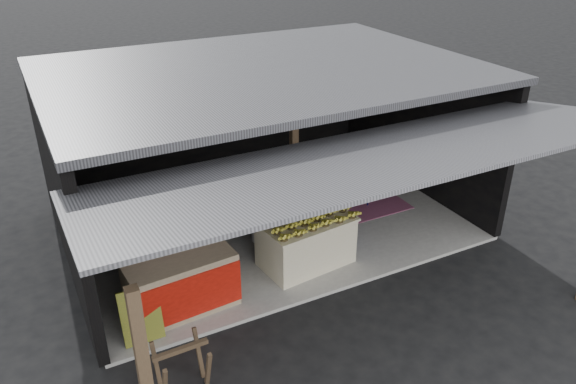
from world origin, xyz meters
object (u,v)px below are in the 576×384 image
neighbor_stall (181,282)px  sawhorse (182,363)px  banana_table (306,241)px  plastic_chair (355,177)px  white_crate (285,215)px  water_barrel (335,229)px

neighbor_stall → sawhorse: 1.54m
banana_table → sawhorse: (-2.67, -1.67, -0.06)m
neighbor_stall → plastic_chair: (4.15, 1.70, 0.05)m
neighbor_stall → white_crate: bearing=19.5°
sawhorse → plastic_chair: (4.62, 3.17, 0.18)m
neighbor_stall → plastic_chair: neighbor_stall is taller
neighbor_stall → sawhorse: bearing=-112.2°
neighbor_stall → sawhorse: neighbor_stall is taller
banana_table → sawhorse: 3.15m
water_barrel → plastic_chair: 1.64m
sawhorse → water_barrel: sawhorse is taller
neighbor_stall → plastic_chair: size_ratio=1.76×
neighbor_stall → water_barrel: size_ratio=3.16×
white_crate → sawhorse: size_ratio=1.57×
banana_table → white_crate: white_crate is taller
white_crate → neighbor_stall: (-2.19, -0.97, -0.06)m
banana_table → neighbor_stall: neighbor_stall is taller
neighbor_stall → water_barrel: 3.06m
water_barrel → white_crate: bearing=153.7°
water_barrel → plastic_chair: plastic_chair is taller
banana_table → plastic_chair: size_ratio=1.76×
banana_table → white_crate: bearing=84.0°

